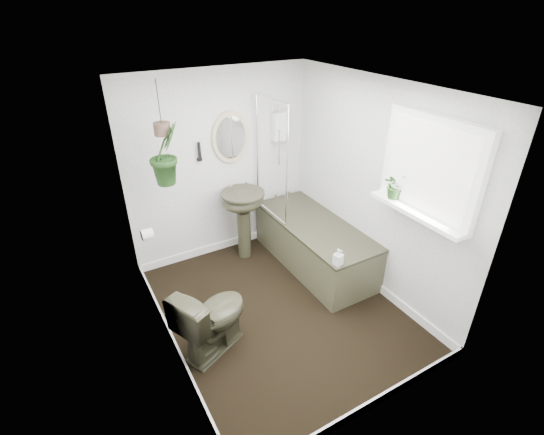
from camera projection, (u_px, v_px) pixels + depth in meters
floor at (279, 309)px, 4.25m from camera, size 2.30×2.80×0.02m
ceiling at (281, 87)px, 3.13m from camera, size 2.30×2.80×0.02m
wall_back at (220, 167)px, 4.76m from camera, size 2.30×0.02×2.30m
wall_front at (388, 303)px, 2.62m from camera, size 2.30×0.02×2.30m
wall_left at (157, 249)px, 3.18m from camera, size 0.02×2.80×2.30m
wall_right at (373, 189)px, 4.19m from camera, size 0.02×2.80×2.30m
skirting at (279, 305)px, 4.22m from camera, size 2.30×2.80×0.10m
bathtub at (314, 244)px, 4.83m from camera, size 0.72×1.72×0.58m
bath_screen at (271, 160)px, 4.58m from camera, size 0.04×0.72×1.40m
shower_box at (280, 126)px, 4.86m from camera, size 0.20×0.10×0.35m
oval_mirror at (231, 138)px, 4.62m from camera, size 0.46×0.03×0.62m
wall_sconce at (199, 152)px, 4.49m from camera, size 0.04×0.04×0.22m
toilet_roll_holder at (147, 234)px, 3.86m from camera, size 0.11×0.11×0.11m
window_recess at (431, 168)px, 3.39m from camera, size 0.08×1.00×0.90m
window_sill at (416, 212)px, 3.56m from camera, size 0.18×1.00×0.04m
window_blinds at (427, 169)px, 3.37m from camera, size 0.01×0.86×0.76m
toilet at (213, 317)px, 3.60m from camera, size 0.84×0.68×0.75m
pedestal_sink at (244, 225)px, 4.92m from camera, size 0.60×0.54×0.91m
sill_plant at (396, 185)px, 3.72m from camera, size 0.23×0.20×0.25m
hanging_plant at (166, 154)px, 3.87m from camera, size 0.43×0.40×0.62m
soap_bottle at (338, 257)px, 3.92m from camera, size 0.10×0.10×0.18m
hanging_pot at (162, 129)px, 3.75m from camera, size 0.16×0.16×0.12m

